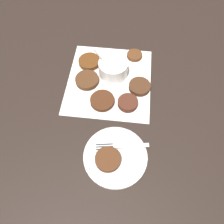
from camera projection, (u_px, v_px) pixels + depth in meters
ground_plane at (117, 78)px, 0.78m from camera, size 4.00×4.00×0.00m
napkin at (109, 80)px, 0.77m from camera, size 0.36×0.34×0.00m
sauce_bowl at (113, 69)px, 0.76m from camera, size 0.11×0.11×0.10m
fritter_0 at (89, 62)px, 0.80m from camera, size 0.08×0.08×0.01m
fritter_1 at (102, 101)px, 0.71m from camera, size 0.08×0.08×0.01m
fritter_2 at (135, 55)px, 0.82m from camera, size 0.06×0.06×0.01m
fritter_3 at (140, 86)px, 0.74m from camera, size 0.07×0.07×0.02m
fritter_4 at (87, 80)px, 0.75m from camera, size 0.08×0.08×0.02m
fritter_5 at (128, 103)px, 0.71m from camera, size 0.07×0.07×0.02m
serving_plate at (115, 156)px, 0.62m from camera, size 0.18×0.18×0.02m
fritter_on_plate at (108, 159)px, 0.60m from camera, size 0.07×0.07×0.01m
fork at (115, 147)px, 0.62m from camera, size 0.03×0.16×0.00m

